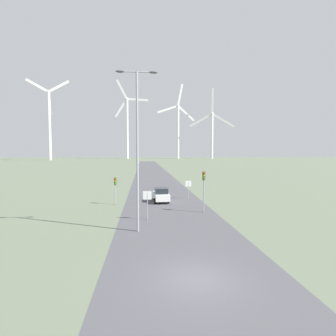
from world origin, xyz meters
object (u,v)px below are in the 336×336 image
(wind_turbine_left, at_px, (127,123))
(streetlamp, at_px, (137,135))
(wind_turbine_center, at_px, (178,126))
(stop_sign_far, at_px, (188,186))
(wind_turbine_right, at_px, (212,130))
(stop_sign_near, at_px, (147,200))
(traffic_light_post_near_left, at_px, (115,185))
(wind_turbine_far_left, at_px, (49,119))
(traffic_light_post_near_right, at_px, (204,183))
(car_approaching, at_px, (161,195))

(wind_turbine_left, bearing_deg, streetlamp, -86.36)
(wind_turbine_left, xyz_separation_m, wind_turbine_center, (47.56, 1.10, -2.53))
(streetlamp, xyz_separation_m, stop_sign_far, (6.61, 14.14, -6.04))
(streetlamp, bearing_deg, stop_sign_far, 64.95)
(wind_turbine_center, xyz_separation_m, wind_turbine_right, (30.32, -9.80, -4.12))
(streetlamp, distance_m, wind_turbine_left, 226.85)
(streetlamp, bearing_deg, stop_sign_near, 76.77)
(traffic_light_post_near_left, xyz_separation_m, wind_turbine_center, (36.22, 214.97, 28.07))
(streetlamp, height_order, wind_turbine_far_left, wind_turbine_far_left)
(streetlamp, xyz_separation_m, traffic_light_post_near_right, (6.87, 6.05, -4.59))
(car_approaching, xyz_separation_m, wind_turbine_left, (-17.06, 212.44, 32.15))
(traffic_light_post_near_right, bearing_deg, car_approaching, 122.38)
(car_approaching, bearing_deg, stop_sign_near, -102.03)
(wind_turbine_far_left, height_order, wind_turbine_left, wind_turbine_left)
(stop_sign_far, height_order, traffic_light_post_near_left, traffic_light_post_near_left)
(traffic_light_post_near_right, xyz_separation_m, wind_turbine_center, (26.37, 220.04, 27.33))
(stop_sign_near, height_order, wind_turbine_far_left, wind_turbine_far_left)
(wind_turbine_center, height_order, wind_turbine_right, wind_turbine_center)
(car_approaching, bearing_deg, streetlamp, -102.37)
(wind_turbine_right, bearing_deg, wind_turbine_left, 173.63)
(wind_turbine_far_left, xyz_separation_m, wind_turbine_right, (135.43, 25.60, -5.04))
(stop_sign_far, xyz_separation_m, wind_turbine_right, (56.96, 202.15, 24.65))
(streetlamp, relative_size, wind_turbine_right, 0.20)
(traffic_light_post_near_right, relative_size, wind_turbine_right, 0.07)
(wind_turbine_far_left, relative_size, wind_turbine_center, 0.89)
(streetlamp, xyz_separation_m, wind_turbine_center, (33.25, 226.09, 22.73))
(stop_sign_near, xyz_separation_m, wind_turbine_right, (62.74, 212.78, 24.48))
(traffic_light_post_near_right, bearing_deg, traffic_light_post_near_left, 152.75)
(streetlamp, relative_size, car_approaching, 3.07)
(stop_sign_far, bearing_deg, stop_sign_near, -118.55)
(stop_sign_far, bearing_deg, wind_turbine_right, 74.26)
(wind_turbine_far_left, bearing_deg, wind_turbine_left, 30.79)
(traffic_light_post_near_left, distance_m, car_approaching, 6.10)
(traffic_light_post_near_left, height_order, wind_turbine_right, wind_turbine_right)
(traffic_light_post_near_right, height_order, wind_turbine_right, wind_turbine_right)
(stop_sign_near, bearing_deg, wind_turbine_left, 93.91)
(streetlamp, distance_m, wind_turbine_right, 226.21)
(car_approaching, height_order, wind_turbine_far_left, wind_turbine_far_left)
(traffic_light_post_near_right, distance_m, wind_turbine_far_left, 202.70)
(wind_turbine_left, relative_size, wind_turbine_right, 1.13)
(wind_turbine_left, bearing_deg, stop_sign_near, -86.09)
(traffic_light_post_near_left, distance_m, traffic_light_post_near_right, 11.10)
(wind_turbine_center, bearing_deg, wind_turbine_right, -17.90)
(traffic_light_post_near_right, bearing_deg, wind_turbine_far_left, 113.09)
(traffic_light_post_near_right, relative_size, wind_turbine_center, 0.06)
(stop_sign_near, bearing_deg, streetlamp, -103.23)
(wind_turbine_far_left, bearing_deg, stop_sign_near, -68.78)
(streetlamp, bearing_deg, wind_turbine_far_left, 110.65)
(traffic_light_post_near_left, distance_m, wind_turbine_left, 216.34)
(car_approaching, distance_m, wind_turbine_right, 214.15)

